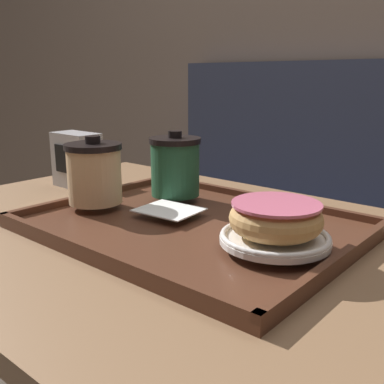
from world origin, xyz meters
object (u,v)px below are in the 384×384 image
(coffee_cup_front, at_px, (94,173))
(spoon, at_px, (264,212))
(donut_chocolate_glazed, at_px, (274,219))
(napkin_dispenser, at_px, (77,160))
(coffee_cup_rear, at_px, (175,166))

(coffee_cup_front, relative_size, spoon, 0.91)
(coffee_cup_front, bearing_deg, donut_chocolate_glazed, 4.40)
(donut_chocolate_glazed, xyz_separation_m, napkin_dispenser, (-0.55, 0.08, 0.00))
(coffee_cup_rear, height_order, spoon, coffee_cup_rear)
(coffee_cup_rear, distance_m, napkin_dispenser, 0.28)
(donut_chocolate_glazed, bearing_deg, coffee_cup_front, -175.60)
(spoon, bearing_deg, coffee_cup_rear, -138.65)
(spoon, bearing_deg, napkin_dispenser, -136.03)
(coffee_cup_front, bearing_deg, napkin_dispenser, 152.17)
(donut_chocolate_glazed, xyz_separation_m, spoon, (-0.08, 0.11, -0.03))
(coffee_cup_rear, xyz_separation_m, donut_chocolate_glazed, (0.28, -0.11, -0.02))
(spoon, xyz_separation_m, napkin_dispenser, (-0.47, -0.02, 0.03))
(coffee_cup_front, relative_size, coffee_cup_rear, 0.98)
(donut_chocolate_glazed, distance_m, spoon, 0.14)
(coffee_cup_rear, xyz_separation_m, napkin_dispenser, (-0.28, -0.02, -0.02))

